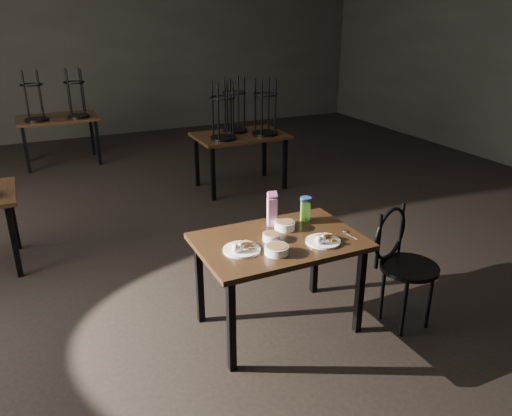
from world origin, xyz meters
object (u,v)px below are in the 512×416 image
water_bottle (305,209)px  bentwood_chair (401,258)px  juice_carton (272,210)px  main_table (279,249)px

water_bottle → bentwood_chair: water_bottle is taller
juice_carton → bentwood_chair: size_ratio=0.30×
main_table → water_bottle: size_ratio=6.19×
water_bottle → bentwood_chair: (0.54, -0.54, -0.30)m
juice_carton → water_bottle: 0.28m
juice_carton → main_table: bearing=-104.8°
water_bottle → bentwood_chair: bearing=-45.4°
main_table → juice_carton: 0.33m
juice_carton → water_bottle: bearing=-5.6°
main_table → water_bottle: water_bottle is taller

